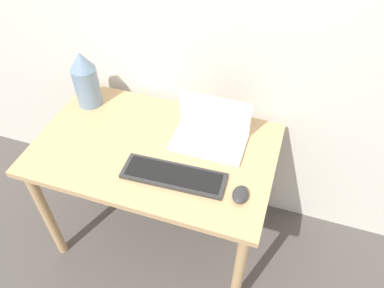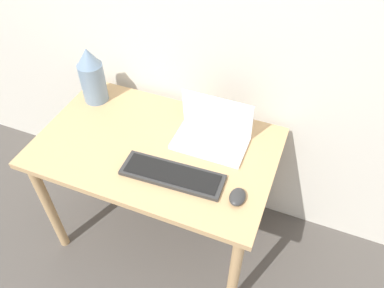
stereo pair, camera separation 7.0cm
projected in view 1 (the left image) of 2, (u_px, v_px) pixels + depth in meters
name	position (u px, v px, depth m)	size (l,w,h in m)	color
ground_plane	(140.00, 285.00, 2.03)	(12.00, 12.00, 0.00)	#4C4742
wall_back	(181.00, 2.00, 1.65)	(6.00, 0.05, 2.50)	silver
desk	(156.00, 161.00, 1.81)	(1.12, 0.70, 0.73)	tan
laptop	(211.00, 132.00, 1.74)	(0.34, 0.21, 0.22)	white
keyboard	(174.00, 176.00, 1.61)	(0.46, 0.16, 0.02)	#2D2D2D
mouse	(240.00, 194.00, 1.53)	(0.07, 0.09, 0.03)	#2D2D2D
vase	(85.00, 79.00, 1.87)	(0.13, 0.13, 0.30)	slate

